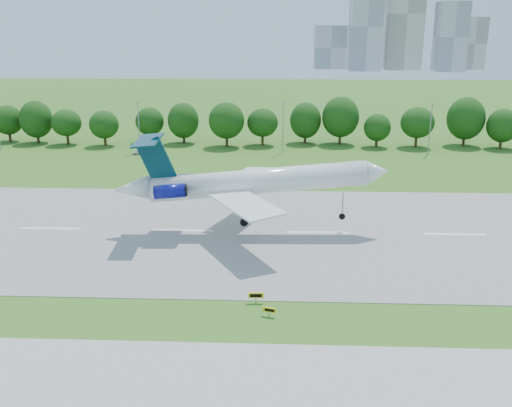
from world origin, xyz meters
name	(u,v)px	position (x,y,z in m)	size (l,w,h in m)	color
ground	(144,310)	(0.00, 0.00, 0.00)	(600.00, 600.00, 0.00)	#37631A
runway	(183,231)	(0.00, 25.00, 0.04)	(400.00, 45.00, 0.08)	gray
tree_line	(225,121)	(0.00, 92.00, 6.19)	(288.40, 8.40, 10.40)	#382314
light_poles	(211,127)	(-2.50, 82.00, 6.34)	(175.90, 0.25, 12.19)	gray
skyline	(398,28)	(100.16, 390.61, 30.46)	(127.00, 52.00, 80.00)	#B2B2B7
airliner	(245,181)	(9.31, 24.87, 7.76)	(39.69, 28.76, 12.69)	white
taxi_sign_centre	(256,295)	(11.95, 2.10, 0.90)	(1.74, 0.29, 1.22)	gray
taxi_sign_right	(269,310)	(13.46, -0.91, 0.74)	(1.42, 0.57, 1.01)	gray
service_vehicle_b	(141,152)	(-19.10, 78.98, 0.65)	(1.54, 3.82, 1.30)	silver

